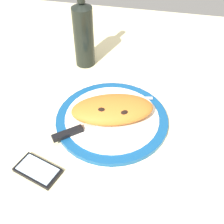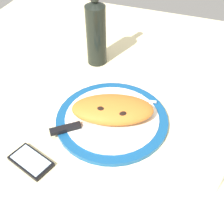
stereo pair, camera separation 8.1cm
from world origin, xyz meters
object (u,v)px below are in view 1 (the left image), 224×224
Objects in this scene: knife at (80,129)px; wine_bottle at (83,33)px; plate at (112,119)px; smartphone at (38,170)px; fork at (122,98)px; water_glass at (214,162)px; calzone at (113,109)px.

wine_bottle reaches higher than knife.
smartphone is (14.27, 20.87, -0.18)cm from plate.
plate is 2.09× the size of fork.
wine_bottle reaches higher than fork.
knife reaches higher than fork.
wine_bottle is (42.81, -38.62, 7.98)cm from water_glass.
knife is at bearing -8.35° from water_glass.
knife is 0.65× the size of wine_bottle.
knife reaches higher than smartphone.
water_glass is at bearing 137.95° from wine_bottle.
plate is at bearing -124.36° from smartphone.
wine_bottle is (15.55, -26.14, 7.76)cm from calzone.
knife is at bearing 59.77° from fork.
smartphone is at bearing 55.64° from plate.
water_glass is at bearing -167.89° from smartphone.
fork is at bearing 132.91° from wine_bottle.
water_glass reaches higher than calzone.
water_glass is (-25.97, 20.51, 2.14)cm from fork.
smartphone is 42.75cm from water_glass.
wine_bottle reaches higher than water_glass.
wine_bottle is at bearing -47.09° from fork.
fork is 26.72cm from wine_bottle.
wine_bottle reaches higher than calzone.
calzone is 10.83cm from knife.
water_glass is 0.31× the size of wine_bottle.
wine_bottle is (15.41, -26.69, 11.15)cm from plate.
calzone is at bearing -136.22° from knife.
water_glass reaches higher than knife.
calzone reaches higher than knife.
plate is at bearing 119.99° from wine_bottle.
water_glass is at bearing 155.40° from calzone.
wine_bottle is at bearing -88.63° from smartphone.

